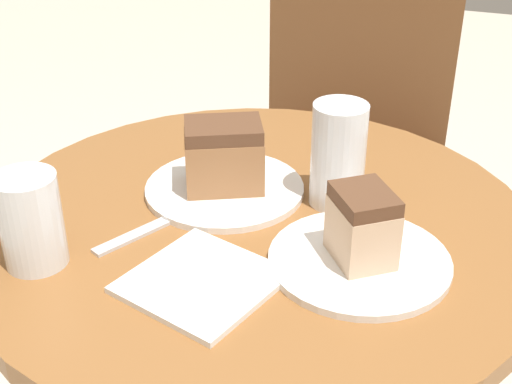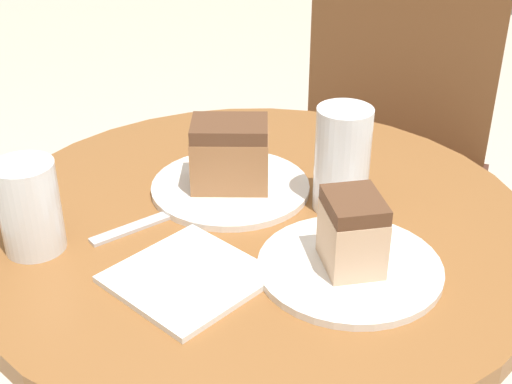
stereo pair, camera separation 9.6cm
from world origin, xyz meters
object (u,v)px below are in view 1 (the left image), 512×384
(cake_slice_far, at_px, (362,226))
(glass_lemonade, at_px, (338,159))
(glass_water, at_px, (31,225))
(cake_slice_near, at_px, (224,156))
(chair, at_px, (349,148))
(plate_near, at_px, (225,189))
(plate_far, at_px, (359,261))

(cake_slice_far, xyz_separation_m, glass_lemonade, (-0.07, 0.14, 0.01))
(glass_water, bearing_deg, cake_slice_near, 57.91)
(chair, bearing_deg, cake_slice_far, -82.24)
(plate_near, height_order, cake_slice_far, cake_slice_far)
(glass_water, bearing_deg, plate_far, 19.14)
(plate_near, distance_m, plate_far, 0.25)
(plate_near, bearing_deg, cake_slice_near, 90.00)
(plate_near, relative_size, cake_slice_far, 2.24)
(cake_slice_near, bearing_deg, plate_far, -26.44)
(cake_slice_far, bearing_deg, glass_water, -160.86)
(chair, distance_m, plate_far, 0.85)
(plate_far, height_order, glass_water, glass_water)
(chair, height_order, cake_slice_far, chair)
(plate_near, relative_size, glass_water, 1.92)
(cake_slice_far, bearing_deg, plate_far, 0.00)
(cake_slice_near, relative_size, cake_slice_far, 1.28)
(plate_far, relative_size, glass_lemonade, 1.52)
(plate_far, height_order, glass_lemonade, glass_lemonade)
(plate_near, relative_size, glass_lemonade, 1.56)
(chair, xyz_separation_m, glass_water, (-0.19, -0.93, 0.29))
(cake_slice_far, bearing_deg, glass_lemonade, 115.33)
(plate_near, xyz_separation_m, cake_slice_far, (0.23, -0.11, 0.05))
(cake_slice_far, distance_m, glass_water, 0.40)
(plate_far, relative_size, glass_water, 1.88)
(cake_slice_near, bearing_deg, glass_lemonade, 9.73)
(chair, relative_size, cake_slice_near, 7.31)
(plate_near, bearing_deg, glass_water, -122.09)
(chair, distance_m, cake_slice_near, 0.75)
(plate_near, xyz_separation_m, glass_lemonade, (0.16, 0.03, 0.06))
(plate_near, height_order, glass_water, glass_water)
(chair, distance_m, glass_lemonade, 0.73)
(glass_lemonade, height_order, glass_water, glass_lemonade)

